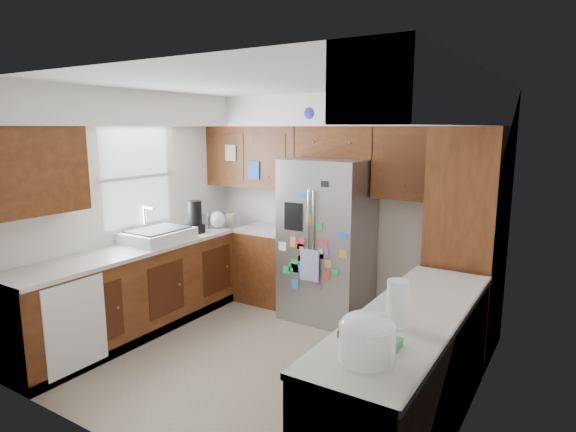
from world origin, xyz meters
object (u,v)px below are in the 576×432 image
object	(u,v)px
fridge	(328,240)
paper_towel	(397,303)
rice_cooker	(367,336)
pantry	(467,242)

from	to	relation	value
fridge	paper_towel	bearing A→B (deg)	-52.49
fridge	rice_cooker	xyz separation A→B (m)	(1.50, -2.45, 0.16)
rice_cooker	paper_towel	xyz separation A→B (m)	(-0.02, 0.52, 0.01)
fridge	rice_cooker	bearing A→B (deg)	-58.49
pantry	rice_cooker	bearing A→B (deg)	-90.01
fridge	paper_towel	world-z (taller)	fridge
pantry	paper_towel	distance (m)	1.88
pantry	rice_cooker	size ratio (longest dim) A/B	6.94
pantry	paper_towel	size ratio (longest dim) A/B	7.28
paper_towel	rice_cooker	bearing A→B (deg)	-88.01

